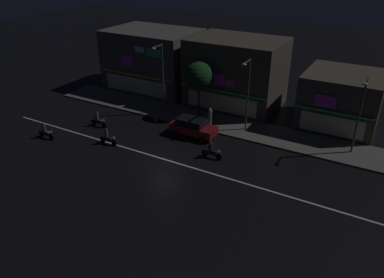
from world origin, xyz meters
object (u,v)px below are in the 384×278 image
(streetlamp_east, at_px, (360,110))
(motorcycle_opposite_lane, at_px, (211,151))
(pedestrian_on_sidewalk, at_px, (210,117))
(parked_car_near_kerb, at_px, (193,127))
(traffic_cone, at_px, (156,118))
(motorcycle_lead, at_px, (45,132))
(streetlamp_mid, at_px, (247,90))
(streetlamp_west, at_px, (162,74))
(motorcycle_following, at_px, (108,137))
(motorcycle_trailing_far, at_px, (98,120))

(streetlamp_east, bearing_deg, motorcycle_opposite_lane, -147.77)
(pedestrian_on_sidewalk, xyz_separation_m, parked_car_near_kerb, (-0.48, -2.54, -0.11))
(streetlamp_east, relative_size, traffic_cone, 12.13)
(motorcycle_lead, bearing_deg, streetlamp_mid, -152.97)
(streetlamp_mid, xyz_separation_m, parked_car_near_kerb, (-3.86, -3.19, -3.33))
(parked_car_near_kerb, height_order, motorcycle_opposite_lane, parked_car_near_kerb)
(streetlamp_west, height_order, pedestrian_on_sidewalk, streetlamp_west)
(streetlamp_mid, relative_size, motorcycle_following, 3.61)
(motorcycle_trailing_far, bearing_deg, streetlamp_east, 16.82)
(streetlamp_east, bearing_deg, streetlamp_mid, -178.43)
(streetlamp_mid, relative_size, parked_car_near_kerb, 1.59)
(pedestrian_on_sidewalk, height_order, motorcycle_following, pedestrian_on_sidewalk)
(motorcycle_lead, height_order, motorcycle_opposite_lane, same)
(streetlamp_east, height_order, motorcycle_trailing_far, streetlamp_east)
(streetlamp_west, bearing_deg, motorcycle_trailing_far, -124.37)
(streetlamp_east, height_order, motorcycle_following, streetlamp_east)
(motorcycle_following, height_order, traffic_cone, motorcycle_following)
(streetlamp_west, height_order, motorcycle_lead, streetlamp_west)
(traffic_cone, bearing_deg, motorcycle_lead, -129.22)
(pedestrian_on_sidewalk, xyz_separation_m, motorcycle_following, (-6.24, -7.78, -0.34))
(pedestrian_on_sidewalk, bearing_deg, motorcycle_lead, 23.84)
(pedestrian_on_sidewalk, relative_size, motorcycle_opposite_lane, 0.95)
(parked_car_near_kerb, relative_size, motorcycle_lead, 2.26)
(motorcycle_opposite_lane, bearing_deg, parked_car_near_kerb, 144.06)
(streetlamp_west, height_order, motorcycle_trailing_far, streetlamp_west)
(streetlamp_east, height_order, pedestrian_on_sidewalk, streetlamp_east)
(streetlamp_west, bearing_deg, streetlamp_east, 2.00)
(streetlamp_west, relative_size, traffic_cone, 13.12)
(motorcycle_opposite_lane, distance_m, traffic_cone, 9.11)
(streetlamp_west, distance_m, motorcycle_following, 8.89)
(streetlamp_east, xyz_separation_m, motorcycle_following, (-19.19, -8.69, -3.47))
(streetlamp_east, bearing_deg, motorcycle_lead, -156.92)
(streetlamp_west, xyz_separation_m, traffic_cone, (0.33, -1.86, -4.11))
(pedestrian_on_sidewalk, distance_m, motorcycle_trailing_far, 10.95)
(streetlamp_mid, height_order, parked_car_near_kerb, streetlamp_mid)
(parked_car_near_kerb, bearing_deg, traffic_cone, -10.97)
(streetlamp_west, distance_m, motorcycle_lead, 12.37)
(motorcycle_following, bearing_deg, streetlamp_mid, -130.77)
(streetlamp_west, distance_m, traffic_cone, 4.53)
(parked_car_near_kerb, xyz_separation_m, traffic_cone, (-4.88, 0.94, -0.59))
(streetlamp_mid, bearing_deg, motorcycle_trailing_far, -155.01)
(motorcycle_lead, xyz_separation_m, motorcycle_following, (5.73, 1.93, 0.00))
(streetlamp_east, bearing_deg, traffic_cone, -172.20)
(streetlamp_west, xyz_separation_m, motorcycle_trailing_far, (-3.85, -5.63, -3.76))
(streetlamp_west, height_order, parked_car_near_kerb, streetlamp_west)
(streetlamp_mid, height_order, motorcycle_opposite_lane, streetlamp_mid)
(motorcycle_following, bearing_deg, streetlamp_east, -147.63)
(streetlamp_east, distance_m, pedestrian_on_sidewalk, 13.35)
(streetlamp_mid, xyz_separation_m, pedestrian_on_sidewalk, (-3.37, -0.65, -3.23))
(streetlamp_west, height_order, motorcycle_following, streetlamp_west)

